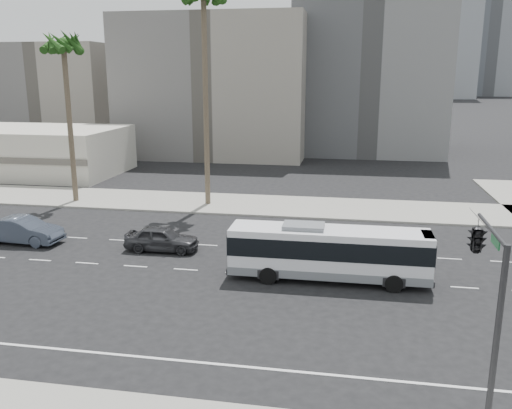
% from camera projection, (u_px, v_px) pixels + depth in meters
% --- Properties ---
extents(ground, '(700.00, 700.00, 0.00)m').
position_uv_depth(ground, '(238.00, 273.00, 29.60)').
color(ground, black).
rests_on(ground, ground).
extents(sidewalk_north, '(120.00, 7.00, 0.15)m').
position_uv_depth(sidewalk_north, '(276.00, 206.00, 44.41)').
color(sidewalk_north, gray).
rests_on(sidewalk_north, ground).
extents(commercial_low, '(22.00, 12.16, 5.00)m').
position_uv_depth(commercial_low, '(21.00, 150.00, 58.94)').
color(commercial_low, beige).
rests_on(commercial_low, ground).
extents(midrise_beige_west, '(24.00, 18.00, 18.00)m').
position_uv_depth(midrise_beige_west, '(219.00, 87.00, 72.51)').
color(midrise_beige_west, slate).
rests_on(midrise_beige_west, ground).
extents(midrise_gray_center, '(20.00, 20.00, 26.00)m').
position_uv_depth(midrise_gray_center, '(369.00, 57.00, 74.86)').
color(midrise_gray_center, '#555658').
rests_on(midrise_gray_center, ground).
extents(midrise_beige_far, '(18.00, 16.00, 15.00)m').
position_uv_depth(midrise_beige_far, '(63.00, 95.00, 82.05)').
color(midrise_beige_far, slate).
rests_on(midrise_beige_far, ground).
extents(civic_tower, '(42.00, 42.00, 129.00)m').
position_uv_depth(civic_tower, '(339.00, 14.00, 259.70)').
color(civic_tower, beige).
rests_on(civic_tower, ground).
extents(highrise_right, '(26.00, 26.00, 70.00)m').
position_uv_depth(highrise_right, '(446.00, 17.00, 233.54)').
color(highrise_right, slate).
rests_on(highrise_right, ground).
extents(highrise_far, '(22.00, 22.00, 60.00)m').
position_uv_depth(highrise_far, '(489.00, 33.00, 259.18)').
color(highrise_far, slate).
rests_on(highrise_far, ground).
extents(city_bus, '(10.59, 2.59, 3.04)m').
position_uv_depth(city_bus, '(329.00, 251.00, 28.31)').
color(city_bus, silver).
rests_on(city_bus, ground).
extents(car_a, '(1.95, 4.62, 1.56)m').
position_uv_depth(car_a, '(162.00, 238.00, 33.23)').
color(car_a, '#2F2F32').
rests_on(car_a, ground).
extents(car_b, '(2.12, 5.30, 1.71)m').
position_uv_depth(car_b, '(23.00, 230.00, 34.71)').
color(car_b, '#38404D').
rests_on(car_b, ground).
extents(traffic_signal, '(2.96, 3.88, 6.47)m').
position_uv_depth(traffic_signal, '(479.00, 247.00, 16.98)').
color(traffic_signal, '#262628').
rests_on(traffic_signal, ground).
extents(palm_mid, '(4.59, 4.59, 14.19)m').
position_uv_depth(palm_mid, '(63.00, 48.00, 42.94)').
color(palm_mid, brown).
rests_on(palm_mid, ground).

